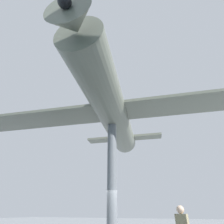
% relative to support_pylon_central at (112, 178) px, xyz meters
% --- Properties ---
extents(support_pylon_central, '(0.52, 0.52, 6.20)m').
position_rel_support_pylon_central_xyz_m(support_pylon_central, '(0.00, 0.00, 0.00)').
color(support_pylon_central, slate).
rests_on(support_pylon_central, ground_plane).
extents(suspended_airplane, '(20.72, 13.27, 3.52)m').
position_rel_support_pylon_central_xyz_m(suspended_airplane, '(-0.02, 0.13, 4.08)').
color(suspended_airplane, slate).
rests_on(suspended_airplane, support_pylon_central).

